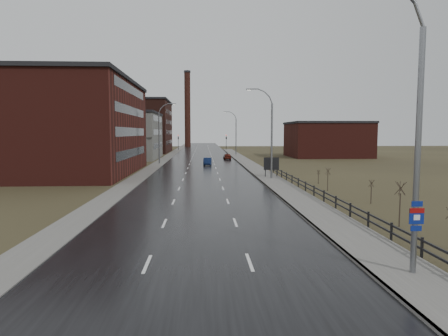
{
  "coord_description": "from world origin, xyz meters",
  "views": [
    {
      "loc": [
        0.22,
        -13.5,
        5.91
      ],
      "look_at": [
        1.94,
        19.09,
        3.0
      ],
      "focal_mm": 32.0,
      "sensor_mm": 36.0,
      "label": 1
    }
  ],
  "objects": [
    {
      "name": "shrub_c",
      "position": [
        12.51,
        10.51,
        1.52
      ],
      "size": [
        0.67,
        0.71,
        2.86
      ],
      "color": "#382D23",
      "rests_on": "ground"
    },
    {
      "name": "building_right",
      "position": [
        30.3,
        82.0,
        4.26
      ],
      "size": [
        18.36,
        16.32,
        8.5
      ],
      "color": "#471914",
      "rests_on": "ground"
    },
    {
      "name": "curb_right",
      "position": [
        7.08,
        35.0,
        0.09
      ],
      "size": [
        0.16,
        180.0,
        0.18
      ],
      "primitive_type": "cube",
      "color": "slate",
      "rests_on": "ground"
    },
    {
      "name": "warehouse_near",
      "position": [
        -20.99,
        45.0,
        6.76
      ],
      "size": [
        22.44,
        28.56,
        13.5
      ],
      "color": "#471914",
      "rests_on": "ground"
    },
    {
      "name": "smokestack",
      "position": [
        -6.0,
        150.0,
        15.5
      ],
      "size": [
        2.7,
        2.7,
        30.7
      ],
      "color": "#331611",
      "rests_on": "ground"
    },
    {
      "name": "shrub_e",
      "position": [
        12.87,
        26.1,
        1.25
      ],
      "size": [
        0.56,
        0.59,
        2.35
      ],
      "color": "#382D23",
      "rests_on": "ground"
    },
    {
      "name": "warehouse_far",
      "position": [
        -22.99,
        108.0,
        7.76
      ],
      "size": [
        26.52,
        24.48,
        15.5
      ],
      "color": "#331611",
      "rests_on": "ground"
    },
    {
      "name": "warehouse_mid",
      "position": [
        -17.99,
        78.0,
        5.26
      ],
      "size": [
        16.32,
        20.4,
        10.5
      ],
      "color": "slate",
      "rests_on": "ground"
    },
    {
      "name": "car_far",
      "position": [
        5.5,
        73.17,
        0.67
      ],
      "size": [
        1.64,
        3.95,
        1.34
      ],
      "primitive_type": "imported",
      "rotation": [
        0.0,
        0.0,
        3.16
      ],
      "color": "#4E150D",
      "rests_on": "ground"
    },
    {
      "name": "road",
      "position": [
        0.0,
        60.0,
        0.03
      ],
      "size": [
        14.0,
        300.0,
        0.06
      ],
      "primitive_type": "cube",
      "color": "black",
      "rests_on": "ground"
    },
    {
      "name": "streetlight_left",
      "position": [
        -7.7,
        62.0,
        5.84
      ],
      "size": [
        3.36,
        0.28,
        11.35
      ],
      "color": "slate",
      "rests_on": "ground"
    },
    {
      "name": "shrub_f",
      "position": [
        13.51,
        31.57,
        0.85
      ],
      "size": [
        0.39,
        0.41,
        1.6
      ],
      "color": "#382D23",
      "rests_on": "ground"
    },
    {
      "name": "shrub_d",
      "position": [
        14.2,
        18.67,
        1.06
      ],
      "size": [
        0.48,
        0.5,
        1.99
      ],
      "color": "#382D23",
      "rests_on": "ground"
    },
    {
      "name": "streetlight_right_mid",
      "position": [
        8.5,
        36.0,
        5.84
      ],
      "size": [
        3.36,
        0.28,
        11.35
      ],
      "color": "slate",
      "rests_on": "ground"
    },
    {
      "name": "streetlight_right_far",
      "position": [
        8.5,
        90.0,
        5.84
      ],
      "size": [
        3.36,
        0.28,
        11.35
      ],
      "color": "slate",
      "rests_on": "ground"
    },
    {
      "name": "ground",
      "position": [
        0.0,
        0.0,
        0.0
      ],
      "size": [
        320.0,
        320.0,
        0.0
      ],
      "primitive_type": "plane",
      "color": "#2D2819",
      "rests_on": "ground"
    },
    {
      "name": "guardrail",
      "position": [
        10.3,
        18.31,
        0.71
      ],
      "size": [
        0.1,
        53.05,
        1.1
      ],
      "color": "black",
      "rests_on": "ground"
    },
    {
      "name": "traffic_light_right",
      "position": [
        8.0,
        120.0,
        4.6
      ],
      "size": [
        0.58,
        2.73,
        5.3
      ],
      "color": "black",
      "rests_on": "ground"
    },
    {
      "name": "sidewalk_left",
      "position": [
        -8.2,
        60.0,
        0.06
      ],
      "size": [
        2.4,
        260.0,
        0.12
      ],
      "primitive_type": "cube",
      "color": "#595651",
      "rests_on": "ground"
    },
    {
      "name": "streetlight_main",
      "position": [
        8.47,
        2.0,
        6.06
      ],
      "size": [
        3.91,
        0.29,
        12.11
      ],
      "color": "slate",
      "rests_on": "ground"
    },
    {
      "name": "car_near",
      "position": [
        1.02,
        57.91,
        0.67
      ],
      "size": [
        1.55,
        4.13,
        1.35
      ],
      "primitive_type": "imported",
      "rotation": [
        0.0,
        0.0,
        -0.03
      ],
      "color": "#0C193D",
      "rests_on": "ground"
    },
    {
      "name": "traffic_light_left",
      "position": [
        -8.0,
        120.0,
        4.6
      ],
      "size": [
        0.58,
        2.73,
        5.3
      ],
      "color": "black",
      "rests_on": "ground"
    },
    {
      "name": "sidewalk_right",
      "position": [
        8.6,
        35.0,
        0.09
      ],
      "size": [
        3.2,
        180.0,
        0.18
      ],
      "primitive_type": "cube",
      "color": "#595651",
      "rests_on": "ground"
    },
    {
      "name": "billboard",
      "position": [
        9.1,
        37.86,
        1.78
      ],
      "size": [
        2.0,
        0.17,
        2.68
      ],
      "color": "black",
      "rests_on": "ground"
    }
  ]
}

